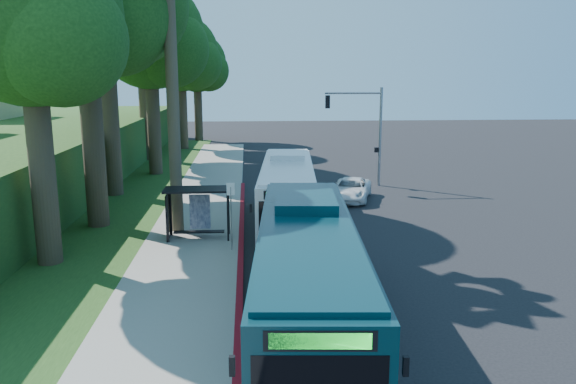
{
  "coord_description": "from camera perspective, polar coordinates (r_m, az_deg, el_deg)",
  "views": [
    {
      "loc": [
        -4.65,
        -29.24,
        7.76
      ],
      "look_at": [
        -2.43,
        1.0,
        1.48
      ],
      "focal_mm": 35.0,
      "sensor_mm": 36.0,
      "label": 1
    }
  ],
  "objects": [
    {
      "name": "tree_4",
      "position": [
        61.63,
        -10.78,
        13.32
      ],
      "size": [
        8.4,
        8.0,
        14.14
      ],
      "color": "#382B1E",
      "rests_on": "ground"
    },
    {
      "name": "sidewalk",
      "position": [
        30.36,
        -9.08,
        -3.15
      ],
      "size": [
        4.5,
        70.0,
        0.12
      ],
      "primitive_type": "cube",
      "color": "gray",
      "rests_on": "ground"
    },
    {
      "name": "traffic_signal_pole",
      "position": [
        40.28,
        7.96,
        6.83
      ],
      "size": [
        4.1,
        0.3,
        7.0
      ],
      "color": "gray",
      "rests_on": "ground"
    },
    {
      "name": "tree_3",
      "position": [
        54.18,
        -14.55,
        15.8
      ],
      "size": [
        10.08,
        9.6,
        17.28
      ],
      "color": "#382B1E",
      "rests_on": "ground"
    },
    {
      "name": "pickup",
      "position": [
        35.98,
        6.39,
        0.27
      ],
      "size": [
        3.63,
        5.35,
        1.36
      ],
      "primitive_type": "imported",
      "rotation": [
        0.0,
        0.0,
        -0.31
      ],
      "color": "white",
      "rests_on": "ground"
    },
    {
      "name": "white_bus",
      "position": [
        29.19,
        -0.06,
        -0.11
      ],
      "size": [
        3.58,
        12.46,
        3.66
      ],
      "rotation": [
        0.0,
        0.0,
        -0.08
      ],
      "color": "silver",
      "rests_on": "ground"
    },
    {
      "name": "tree_6",
      "position": [
        24.73,
        -24.61,
        15.18
      ],
      "size": [
        7.56,
        7.2,
        13.74
      ],
      "color": "#382B1E",
      "rests_on": "ground"
    },
    {
      "name": "ground",
      "position": [
        30.61,
        4.68,
        -3.03
      ],
      "size": [
        140.0,
        140.0,
        0.0
      ],
      "primitive_type": "plane",
      "color": "black",
      "rests_on": "ground"
    },
    {
      "name": "tree_0",
      "position": [
        30.43,
        -19.88,
        17.52
      ],
      "size": [
        8.4,
        8.0,
        15.7
      ],
      "color": "#382B1E",
      "rests_on": "ground"
    },
    {
      "name": "teal_bus",
      "position": [
        16.81,
        1.96,
        -8.66
      ],
      "size": [
        3.78,
        13.34,
        3.93
      ],
      "rotation": [
        0.0,
        0.0,
        -0.07
      ],
      "color": "#092B32",
      "rests_on": "ground"
    },
    {
      "name": "tree_2",
      "position": [
        45.88,
        -13.74,
        14.76
      ],
      "size": [
        8.82,
        8.4,
        15.12
      ],
      "color": "#382B1E",
      "rests_on": "ground"
    },
    {
      "name": "red_curb",
      "position": [
        26.39,
        -4.8,
        -5.3
      ],
      "size": [
        0.25,
        30.0,
        0.13
      ],
      "primitive_type": "cube",
      "color": "maroon",
      "rests_on": "ground"
    },
    {
      "name": "stop_sign_pole",
      "position": [
        24.91,
        -5.82,
        -1.54
      ],
      "size": [
        0.35,
        0.06,
        3.17
      ],
      "color": "gray",
      "rests_on": "ground"
    },
    {
      "name": "grass_verge",
      "position": [
        36.09,
        -17.48,
        -1.23
      ],
      "size": [
        8.0,
        70.0,
        0.06
      ],
      "primitive_type": "cube",
      "color": "#234719",
      "rests_on": "ground"
    },
    {
      "name": "tree_5",
      "position": [
        69.48,
        -9.17,
        12.54
      ],
      "size": [
        7.35,
        7.0,
        12.86
      ],
      "color": "#382B1E",
      "rests_on": "ground"
    },
    {
      "name": "bus_shelter",
      "position": [
        27.17,
        -9.6,
        -1.13
      ],
      "size": [
        3.2,
        1.51,
        2.55
      ],
      "color": "black",
      "rests_on": "ground"
    }
  ]
}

